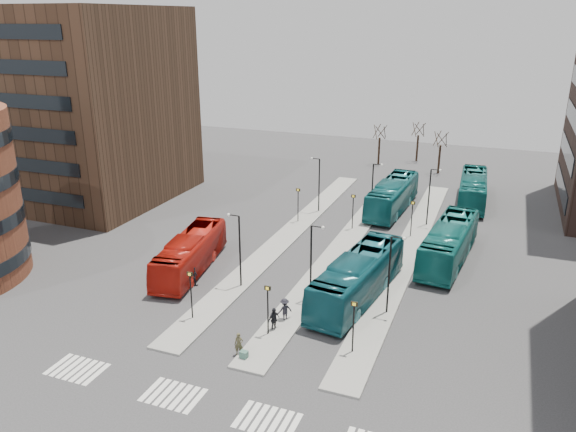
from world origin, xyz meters
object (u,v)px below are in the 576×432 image
(traveller, at_px, (239,344))
(commuter_a, at_px, (193,276))
(teal_bus_a, at_px, (358,277))
(teal_bus_d, at_px, (473,189))
(teal_bus_c, at_px, (449,243))
(commuter_c, at_px, (285,310))
(commuter_b, at_px, (274,320))
(suitcase, at_px, (244,355))
(red_bus, at_px, (190,253))
(teal_bus_b, at_px, (392,195))

(traveller, bearing_deg, commuter_a, 117.96)
(teal_bus_a, bearing_deg, teal_bus_d, 84.70)
(teal_bus_c, bearing_deg, commuter_c, -117.56)
(teal_bus_c, height_order, commuter_b, teal_bus_c)
(suitcase, xyz_separation_m, commuter_b, (0.44, 3.94, 0.59))
(red_bus, height_order, commuter_b, red_bus)
(teal_bus_d, bearing_deg, teal_bus_b, -146.23)
(teal_bus_a, relative_size, commuter_a, 8.09)
(red_bus, xyz_separation_m, commuter_a, (1.65, -2.38, -0.81))
(commuter_b, bearing_deg, commuter_c, 17.11)
(teal_bus_b, distance_m, commuter_c, 27.36)
(teal_bus_c, relative_size, commuter_c, 7.32)
(red_bus, distance_m, traveller, 14.01)
(suitcase, bearing_deg, traveller, 148.83)
(teal_bus_a, bearing_deg, commuter_a, -161.09)
(suitcase, height_order, teal_bus_b, teal_bus_b)
(teal_bus_a, height_order, commuter_c, teal_bus_a)
(teal_bus_b, relative_size, teal_bus_c, 1.00)
(traveller, xyz_separation_m, commuter_b, (0.98, 3.56, 0.11))
(red_bus, height_order, commuter_a, red_bus)
(red_bus, bearing_deg, teal_bus_a, -8.49)
(red_bus, xyz_separation_m, teal_bus_d, (21.28, 28.38, 0.12))
(red_bus, height_order, traveller, red_bus)
(suitcase, distance_m, teal_bus_d, 40.51)
(teal_bus_d, bearing_deg, suitcase, -108.72)
(commuter_b, bearing_deg, teal_bus_a, -8.44)
(commuter_b, bearing_deg, red_bus, 81.16)
(red_bus, height_order, teal_bus_d, teal_bus_d)
(teal_bus_a, xyz_separation_m, commuter_c, (-4.02, -5.21, -0.95))
(teal_bus_a, distance_m, commuter_c, 6.65)
(red_bus, relative_size, teal_bus_c, 0.91)
(red_bus, bearing_deg, suitcase, -55.45)
(commuter_c, bearing_deg, teal_bus_b, -142.66)
(suitcase, height_order, traveller, traveller)
(red_bus, height_order, teal_bus_a, teal_bus_a)
(suitcase, relative_size, red_bus, 0.05)
(commuter_a, bearing_deg, commuter_b, 155.30)
(teal_bus_c, xyz_separation_m, commuter_c, (-9.79, -15.17, -0.91))
(commuter_b, xyz_separation_m, commuter_c, (0.17, 1.61, -0.02))
(teal_bus_c, distance_m, commuter_c, 18.08)
(teal_bus_a, xyz_separation_m, teal_bus_b, (-1.76, 22.04, -0.03))
(commuter_c, bearing_deg, red_bus, -72.84)
(traveller, xyz_separation_m, commuter_c, (1.15, 5.17, 0.09))
(commuter_c, bearing_deg, suitcase, 35.78)
(teal_bus_d, bearing_deg, commuter_b, -109.75)
(teal_bus_a, relative_size, teal_bus_b, 1.02)
(teal_bus_c, relative_size, teal_bus_d, 1.03)
(suitcase, relative_size, teal_bus_a, 0.05)
(teal_bus_c, xyz_separation_m, teal_bus_d, (0.74, 18.20, -0.05))
(teal_bus_c, relative_size, commuter_a, 7.95)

